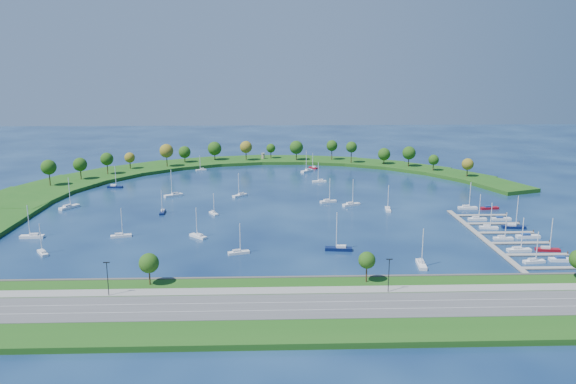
{
  "coord_description": "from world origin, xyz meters",
  "views": [
    {
      "loc": [
        -3.96,
        -265.76,
        66.06
      ],
      "look_at": [
        5.0,
        5.0,
        4.0
      ],
      "focal_mm": 35.06,
      "sensor_mm": 36.0,
      "label": 1
    }
  ],
  "objects_px": {
    "moored_boat_4": "(43,252)",
    "docked_boat_10": "(467,207)",
    "moored_boat_3": "(239,251)",
    "docked_boat_0": "(534,260)",
    "moored_boat_0": "(421,263)",
    "moored_boat_12": "(240,195)",
    "docked_boat_4": "(503,237)",
    "moored_boat_18": "(69,206)",
    "docked_boat_8": "(477,218)",
    "moored_boat_10": "(319,181)",
    "docked_boat_9": "(501,219)",
    "moored_boat_17": "(115,186)",
    "moored_boat_19": "(198,235)",
    "dock_system": "(501,238)",
    "moored_boat_15": "(339,248)",
    "harbor_tower": "(263,156)",
    "docked_boat_3": "(548,249)",
    "moored_boat_5": "(121,235)",
    "moored_boat_8": "(328,201)",
    "moored_boat_6": "(388,208)",
    "docked_boat_6": "(489,227)",
    "moored_boat_13": "(201,169)",
    "docked_boat_5": "(528,236)",
    "moored_boat_7": "(174,195)",
    "docked_boat_2": "(519,249)",
    "moored_boat_2": "(307,170)",
    "moored_boat_14": "(313,167)",
    "docked_boat_1": "(562,259)",
    "moored_boat_9": "(32,236)",
    "moored_boat_11": "(214,212)",
    "docked_boat_11": "(489,208)",
    "moored_boat_1": "(163,211)"
  },
  "relations": [
    {
      "from": "moored_boat_13",
      "to": "moored_boat_15",
      "type": "xyz_separation_m",
      "value": [
        68.14,
        -157.81,
        0.13
      ]
    },
    {
      "from": "moored_boat_14",
      "to": "docked_boat_1",
      "type": "xyz_separation_m",
      "value": [
        71.81,
        -176.78,
        -0.2
      ]
    },
    {
      "from": "docked_boat_5",
      "to": "moored_boat_18",
      "type": "bearing_deg",
      "value": 162.88
    },
    {
      "from": "moored_boat_15",
      "to": "docked_boat_3",
      "type": "height_order",
      "value": "moored_boat_15"
    },
    {
      "from": "moored_boat_19",
      "to": "docked_boat_2",
      "type": "xyz_separation_m",
      "value": [
        117.44,
        -20.38,
        0.02
      ]
    },
    {
      "from": "moored_boat_18",
      "to": "docked_boat_8",
      "type": "bearing_deg",
      "value": -64.15
    },
    {
      "from": "moored_boat_7",
      "to": "docked_boat_2",
      "type": "height_order",
      "value": "moored_boat_7"
    },
    {
      "from": "moored_boat_3",
      "to": "moored_boat_4",
      "type": "distance_m",
      "value": 69.51
    },
    {
      "from": "moored_boat_10",
      "to": "docked_boat_9",
      "type": "bearing_deg",
      "value": 121.34
    },
    {
      "from": "docked_boat_10",
      "to": "moored_boat_7",
      "type": "bearing_deg",
      "value": 169.28
    },
    {
      "from": "moored_boat_4",
      "to": "docked_boat_0",
      "type": "height_order",
      "value": "moored_boat_4"
    },
    {
      "from": "moored_boat_0",
      "to": "moored_boat_12",
      "type": "xyz_separation_m",
      "value": [
        -65.58,
        103.02,
        -0.03
      ]
    },
    {
      "from": "moored_boat_2",
      "to": "docked_boat_4",
      "type": "distance_m",
      "value": 155.56
    },
    {
      "from": "moored_boat_4",
      "to": "moored_boat_11",
      "type": "xyz_separation_m",
      "value": [
        55.47,
        52.33,
        -0.03
      ]
    },
    {
      "from": "docked_boat_4",
      "to": "docked_boat_10",
      "type": "xyz_separation_m",
      "value": [
        2.37,
        46.6,
        0.05
      ]
    },
    {
      "from": "moored_boat_0",
      "to": "moored_boat_15",
      "type": "xyz_separation_m",
      "value": [
        -25.58,
        16.95,
        0.03
      ]
    },
    {
      "from": "docked_boat_8",
      "to": "docked_boat_11",
      "type": "xyz_separation_m",
      "value": [
        12.35,
        18.3,
        -0.25
      ]
    },
    {
      "from": "harbor_tower",
      "to": "moored_boat_6",
      "type": "bearing_deg",
      "value": -66.34
    },
    {
      "from": "moored_boat_13",
      "to": "docked_boat_4",
      "type": "relative_size",
      "value": 0.89
    },
    {
      "from": "moored_boat_13",
      "to": "moored_boat_18",
      "type": "height_order",
      "value": "moored_boat_18"
    },
    {
      "from": "moored_boat_11",
      "to": "docked_boat_4",
      "type": "bearing_deg",
      "value": 41.26
    },
    {
      "from": "moored_boat_5",
      "to": "moored_boat_8",
      "type": "height_order",
      "value": "moored_boat_8"
    },
    {
      "from": "docked_boat_9",
      "to": "docked_boat_5",
      "type": "bearing_deg",
      "value": -88.6
    },
    {
      "from": "moored_boat_18",
      "to": "docked_boat_4",
      "type": "distance_m",
      "value": 190.99
    },
    {
      "from": "moored_boat_4",
      "to": "docked_boat_8",
      "type": "relative_size",
      "value": 0.96
    },
    {
      "from": "moored_boat_7",
      "to": "moored_boat_15",
      "type": "distance_m",
      "value": 114.33
    },
    {
      "from": "moored_boat_15",
      "to": "docked_boat_3",
      "type": "distance_m",
      "value": 75.26
    },
    {
      "from": "moored_boat_3",
      "to": "moored_boat_15",
      "type": "relative_size",
      "value": 0.79
    },
    {
      "from": "docked_boat_11",
      "to": "moored_boat_15",
      "type": "bearing_deg",
      "value": -151.14
    },
    {
      "from": "moored_boat_14",
      "to": "moored_boat_4",
      "type": "bearing_deg",
      "value": 107.98
    },
    {
      "from": "harbor_tower",
      "to": "docked_boat_8",
      "type": "distance_m",
      "value": 178.69
    },
    {
      "from": "docked_boat_6",
      "to": "docked_boat_8",
      "type": "bearing_deg",
      "value": 99.11
    },
    {
      "from": "moored_boat_13",
      "to": "docked_boat_1",
      "type": "relative_size",
      "value": 1.07
    },
    {
      "from": "moored_boat_1",
      "to": "docked_boat_1",
      "type": "xyz_separation_m",
      "value": [
        148.54,
        -68.19,
        -0.21
      ]
    },
    {
      "from": "moored_boat_10",
      "to": "docked_boat_3",
      "type": "xyz_separation_m",
      "value": [
        71.73,
        -122.98,
        0.02
      ]
    },
    {
      "from": "moored_boat_13",
      "to": "docked_boat_1",
      "type": "xyz_separation_m",
      "value": [
        143.28,
        -171.67,
        -0.18
      ]
    },
    {
      "from": "moored_boat_2",
      "to": "moored_boat_15",
      "type": "bearing_deg",
      "value": 43.67
    },
    {
      "from": "moored_boat_3",
      "to": "moored_boat_5",
      "type": "distance_m",
      "value": 51.48
    },
    {
      "from": "moored_boat_12",
      "to": "docked_boat_5",
      "type": "relative_size",
      "value": 1.33
    },
    {
      "from": "moored_boat_17",
      "to": "moored_boat_19",
      "type": "height_order",
      "value": "moored_boat_17"
    },
    {
      "from": "moored_boat_6",
      "to": "docked_boat_1",
      "type": "relative_size",
      "value": 1.3
    },
    {
      "from": "moored_boat_4",
      "to": "moored_boat_13",
      "type": "height_order",
      "value": "moored_boat_4"
    },
    {
      "from": "moored_boat_3",
      "to": "docked_boat_0",
      "type": "relative_size",
      "value": 1.03
    },
    {
      "from": "docked_boat_0",
      "to": "moored_boat_9",
      "type": "bearing_deg",
      "value": 161.75
    },
    {
      "from": "moored_boat_4",
      "to": "docked_boat_10",
      "type": "distance_m",
      "value": 182.14
    },
    {
      "from": "moored_boat_3",
      "to": "moored_boat_5",
      "type": "relative_size",
      "value": 0.96
    },
    {
      "from": "moored_boat_1",
      "to": "docked_boat_3",
      "type": "bearing_deg",
      "value": 65.99
    },
    {
      "from": "moored_boat_12",
      "to": "docked_boat_9",
      "type": "relative_size",
      "value": 1.49
    },
    {
      "from": "moored_boat_6",
      "to": "docked_boat_10",
      "type": "height_order",
      "value": "docked_boat_10"
    },
    {
      "from": "dock_system",
      "to": "moored_boat_15",
      "type": "distance_m",
      "value": 65.57
    }
  ]
}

